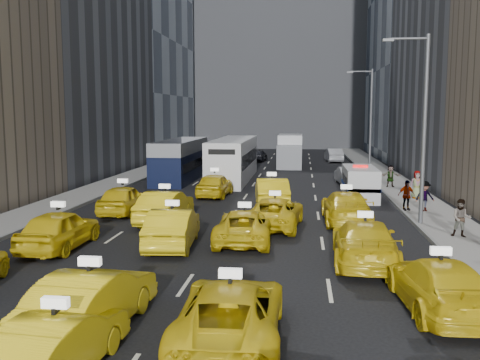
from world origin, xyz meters
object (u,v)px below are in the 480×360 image
at_px(city_bus, 234,160).
at_px(taxi_1, 57,344).
at_px(nypd_van, 360,184).
at_px(double_decker, 181,160).
at_px(box_truck, 290,151).

bearing_deg(city_bus, taxi_1, -93.33).
height_order(nypd_van, city_bus, city_bus).
height_order(double_decker, city_bus, city_bus).
bearing_deg(double_decker, nypd_van, -31.53).
height_order(nypd_van, box_truck, box_truck).
relative_size(nypd_van, box_truck, 0.73).
height_order(nypd_van, double_decker, double_decker).
bearing_deg(nypd_van, taxi_1, -103.09).
bearing_deg(nypd_van, double_decker, 155.23).
distance_m(city_bus, box_truck, 12.00).
bearing_deg(box_truck, double_decker, -122.01).
distance_m(taxi_1, nypd_van, 25.49).
bearing_deg(double_decker, city_bus, 6.45).
bearing_deg(taxi_1, nypd_van, -104.30).
bearing_deg(city_bus, double_decker, -177.68).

